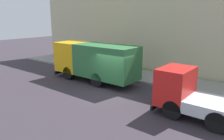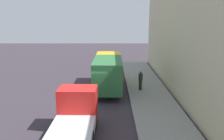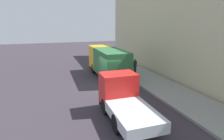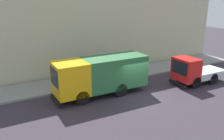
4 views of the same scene
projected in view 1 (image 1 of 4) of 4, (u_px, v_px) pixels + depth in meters
The scene contains 6 objects.
ground at pixel (110, 92), 14.96m from camera, with size 80.00×80.00×0.00m, color #362F37.
sidewalk at pixel (144, 76), 18.54m from camera, with size 3.44×30.00×0.17m, color gray.
building_facade at pixel (159, 22), 19.17m from camera, with size 0.50×30.00×9.14m, color beige.
large_utility_truck at pixel (94, 60), 17.07m from camera, with size 2.38×7.37×2.95m.
small_flatbed_truck at pixel (193, 96), 11.01m from camera, with size 2.23×4.91×2.42m.
pedestrian_walking at pixel (122, 63), 18.97m from camera, with size 0.41×0.41×1.65m.
Camera 1 is at (-11.06, -8.88, 4.99)m, focal length 35.05 mm.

